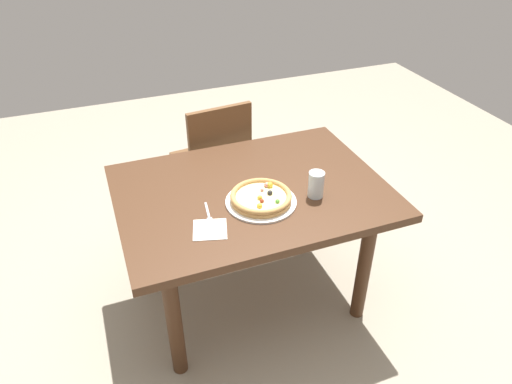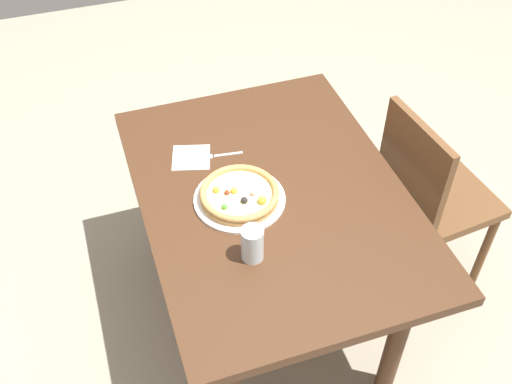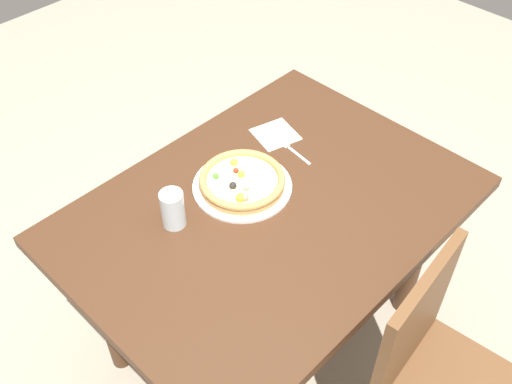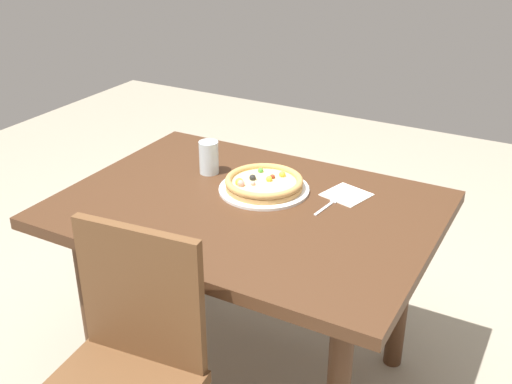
{
  "view_description": "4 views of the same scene",
  "coord_description": "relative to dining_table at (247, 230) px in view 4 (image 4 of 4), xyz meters",
  "views": [
    {
      "loc": [
        0.64,
        1.75,
        1.97
      ],
      "look_at": [
        0.0,
        0.06,
        0.74
      ],
      "focal_mm": 33.44,
      "sensor_mm": 36.0,
      "label": 1
    },
    {
      "loc": [
        -1.42,
        0.54,
        2.24
      ],
      "look_at": [
        0.0,
        0.06,
        0.74
      ],
      "focal_mm": 42.51,
      "sensor_mm": 36.0,
      "label": 2
    },
    {
      "loc": [
        -0.95,
        -0.87,
        2.07
      ],
      "look_at": [
        0.0,
        0.06,
        0.74
      ],
      "focal_mm": 41.69,
      "sensor_mm": 36.0,
      "label": 3
    },
    {
      "loc": [
        0.93,
        -1.63,
        1.69
      ],
      "look_at": [
        0.0,
        0.06,
        0.74
      ],
      "focal_mm": 43.58,
      "sensor_mm": 36.0,
      "label": 4
    }
  ],
  "objects": [
    {
      "name": "fork",
      "position": [
        0.25,
        0.13,
        0.1
      ],
      "size": [
        0.04,
        0.17,
        0.0
      ],
      "rotation": [
        0.0,
        0.0,
        1.44
      ],
      "color": "silver",
      "rests_on": "dining_table"
    },
    {
      "name": "ground_plane",
      "position": [
        0.0,
        0.0,
        -0.62
      ],
      "size": [
        6.0,
        6.0,
        0.0
      ],
      "primitive_type": "plane",
      "color": "#9E937F"
    },
    {
      "name": "pizza",
      "position": [
        0.0,
        0.12,
        0.13
      ],
      "size": [
        0.28,
        0.28,
        0.05
      ],
      "color": "tan",
      "rests_on": "plate"
    },
    {
      "name": "napkin",
      "position": [
        0.27,
        0.23,
        0.1
      ],
      "size": [
        0.17,
        0.17,
        0.0
      ],
      "primitive_type": "cube",
      "rotation": [
        0.0,
        0.0,
        -0.28
      ],
      "color": "white",
      "rests_on": "dining_table"
    },
    {
      "name": "chair_near",
      "position": [
        -0.01,
        -0.67,
        -0.12
      ],
      "size": [
        0.44,
        0.44,
        0.9
      ],
      "rotation": [
        0.0,
        0.0,
        3.24
      ],
      "color": "brown",
      "rests_on": "ground"
    },
    {
      "name": "plate",
      "position": [
        0.0,
        0.12,
        0.1
      ],
      "size": [
        0.32,
        0.32,
        0.01
      ],
      "primitive_type": "cylinder",
      "color": "white",
      "rests_on": "dining_table"
    },
    {
      "name": "drinking_glass",
      "position": [
        -0.25,
        0.16,
        0.16
      ],
      "size": [
        0.07,
        0.07,
        0.12
      ],
      "primitive_type": "cylinder",
      "color": "silver",
      "rests_on": "dining_table"
    },
    {
      "name": "dining_table",
      "position": [
        0.0,
        0.0,
        0.0
      ],
      "size": [
        1.26,
        0.92,
        0.72
      ],
      "color": "#472B19",
      "rests_on": "ground"
    }
  ]
}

